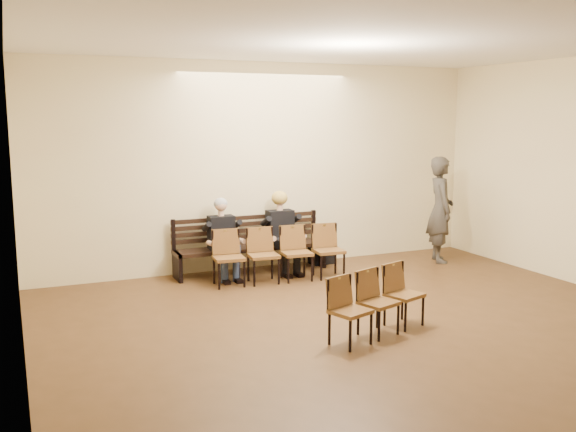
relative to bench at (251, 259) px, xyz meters
name	(u,v)px	position (x,y,z in m)	size (l,w,h in m)	color
ground	(441,367)	(0.39, -4.65, -0.23)	(10.00, 10.00, 0.00)	#54361C
room_walls	(405,123)	(0.39, -3.86, 2.31)	(8.02, 10.01, 3.51)	#F7E9B1
bench	(251,259)	(0.00, 0.00, 0.00)	(2.60, 0.90, 0.45)	black
seated_man	(223,240)	(-0.52, -0.12, 0.40)	(0.52, 0.72, 1.24)	black
seated_woman	(282,234)	(0.52, -0.12, 0.41)	(0.55, 0.75, 1.27)	black
laptop	(226,246)	(-0.54, -0.32, 0.34)	(0.31, 0.24, 0.22)	silver
water_bottle	(297,240)	(0.68, -0.36, 0.33)	(0.06, 0.06, 0.21)	silver
bag	(322,255)	(1.38, 0.10, -0.07)	(0.43, 0.29, 0.31)	black
passerby	(441,202)	(3.39, -0.60, 0.86)	(0.79, 0.52, 2.18)	#3D3832
chair_row_front	(280,254)	(0.22, -0.74, 0.21)	(2.11, 0.47, 0.87)	brown
chair_row_back	(379,303)	(0.32, -3.52, 0.17)	(1.41, 0.43, 0.79)	brown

